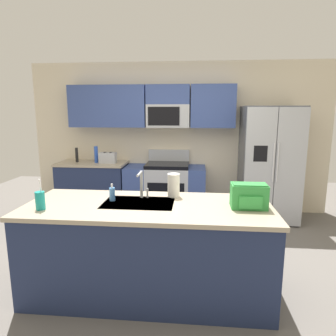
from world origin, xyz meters
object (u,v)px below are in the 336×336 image
(range_oven, at_px, (165,189))
(toaster, at_px, (108,158))
(drink_cup_teal, at_px, (40,201))
(soap_dispenser, at_px, (112,194))
(bottle_blue, at_px, (96,154))
(sink_faucet, at_px, (141,182))
(backpack, at_px, (249,195))
(paper_towel_roll, at_px, (174,185))
(refrigerator, at_px, (269,164))
(pepper_mill, at_px, (77,155))

(range_oven, relative_size, toaster, 4.86)
(drink_cup_teal, bearing_deg, soap_dispenser, 29.95)
(bottle_blue, distance_m, sink_faucet, 2.35)
(range_oven, bearing_deg, backpack, -66.39)
(range_oven, relative_size, paper_towel_roll, 5.67)
(paper_towel_roll, bearing_deg, sink_faucet, -162.20)
(refrigerator, distance_m, soap_dispenser, 2.91)
(bottle_blue, height_order, paper_towel_roll, bottle_blue)
(toaster, xyz_separation_m, bottle_blue, (-0.21, 0.01, 0.05))
(toaster, height_order, drink_cup_teal, drink_cup_teal)
(refrigerator, bearing_deg, drink_cup_teal, -136.50)
(refrigerator, height_order, toaster, refrigerator)
(sink_faucet, distance_m, soap_dispenser, 0.31)
(drink_cup_teal, height_order, backpack, drink_cup_teal)
(bottle_blue, xyz_separation_m, soap_dispenser, (0.88, -2.14, -0.07))
(range_oven, bearing_deg, pepper_mill, -179.91)
(pepper_mill, bearing_deg, range_oven, 0.09)
(refrigerator, distance_m, drink_cup_teal, 3.54)
(paper_towel_roll, xyz_separation_m, backpack, (0.71, -0.30, -0.00))
(range_oven, distance_m, bottle_blue, 1.33)
(sink_faucet, xyz_separation_m, backpack, (1.03, -0.20, -0.05))
(sink_faucet, bearing_deg, refrigerator, 49.40)
(range_oven, bearing_deg, toaster, -176.93)
(bottle_blue, bearing_deg, pepper_mill, 174.14)
(range_oven, relative_size, backpack, 4.25)
(pepper_mill, relative_size, sink_faucet, 0.88)
(pepper_mill, xyz_separation_m, paper_towel_roll, (1.84, -1.98, -0.00))
(toaster, xyz_separation_m, drink_cup_teal, (0.11, -2.46, -0.01))
(toaster, bearing_deg, refrigerator, -0.42)
(soap_dispenser, bearing_deg, bottle_blue, 112.41)
(refrigerator, bearing_deg, backpack, -107.56)
(toaster, height_order, paper_towel_roll, paper_towel_roll)
(backpack, bearing_deg, soap_dispenser, 175.50)
(backpack, bearing_deg, paper_towel_roll, 156.99)
(refrigerator, xyz_separation_m, toaster, (-2.68, 0.02, 0.07))
(pepper_mill, xyz_separation_m, drink_cup_teal, (0.68, -2.51, -0.04))
(refrigerator, relative_size, toaster, 6.61)
(soap_dispenser, relative_size, paper_towel_roll, 0.71)
(bottle_blue, bearing_deg, refrigerator, -0.65)
(range_oven, xyz_separation_m, bottle_blue, (-1.19, -0.04, 0.60))
(refrigerator, bearing_deg, range_oven, 177.58)
(drink_cup_teal, relative_size, paper_towel_roll, 1.18)
(pepper_mill, height_order, backpack, pepper_mill)
(bottle_blue, relative_size, paper_towel_roll, 1.18)
(toaster, distance_m, pepper_mill, 0.57)
(toaster, xyz_separation_m, sink_faucet, (0.95, -2.03, 0.08))
(pepper_mill, bearing_deg, paper_towel_roll, -47.20)
(toaster, xyz_separation_m, soap_dispenser, (0.68, -2.13, -0.02))
(range_oven, distance_m, paper_towel_roll, 2.09)
(backpack, bearing_deg, sink_faucet, 168.97)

